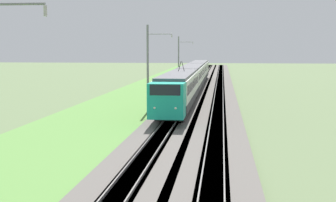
# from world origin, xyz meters

# --- Properties ---
(ballast_main) EXTENTS (240.00, 4.40, 0.30)m
(ballast_main) POSITION_xyz_m (50.00, 0.00, 0.15)
(ballast_main) COLOR #605B56
(ballast_main) RESTS_ON ground
(ballast_adjacent) EXTENTS (240.00, 4.40, 0.30)m
(ballast_adjacent) POSITION_xyz_m (50.00, -3.93, 0.15)
(ballast_adjacent) COLOR #605B56
(ballast_adjacent) RESTS_ON ground
(track_main) EXTENTS (240.00, 1.57, 0.45)m
(track_main) POSITION_xyz_m (50.00, 0.00, 0.16)
(track_main) COLOR #4C4238
(track_main) RESTS_ON ground
(track_adjacent) EXTENTS (240.00, 1.57, 0.45)m
(track_adjacent) POSITION_xyz_m (50.00, -3.93, 0.16)
(track_adjacent) COLOR #4C4238
(track_adjacent) RESTS_ON ground
(grass_verge) EXTENTS (240.00, 10.79, 0.12)m
(grass_verge) POSITION_xyz_m (50.00, 6.58, 0.06)
(grass_verge) COLOR #5B8E42
(grass_verge) RESTS_ON ground
(passenger_train) EXTENTS (63.54, 2.96, 5.10)m
(passenger_train) POSITION_xyz_m (60.69, 0.00, 2.39)
(passenger_train) COLOR #19A88E
(passenger_train) RESTS_ON ground
(catenary_mast_mid) EXTENTS (0.22, 2.56, 8.77)m
(catenary_mast_mid) POSITION_xyz_m (39.37, 2.98, 4.53)
(catenary_mast_mid) COLOR slate
(catenary_mast_mid) RESTS_ON ground
(catenary_mast_far) EXTENTS (0.22, 2.56, 8.44)m
(catenary_mast_far) POSITION_xyz_m (72.48, 2.98, 4.36)
(catenary_mast_far) COLOR slate
(catenary_mast_far) RESTS_ON ground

